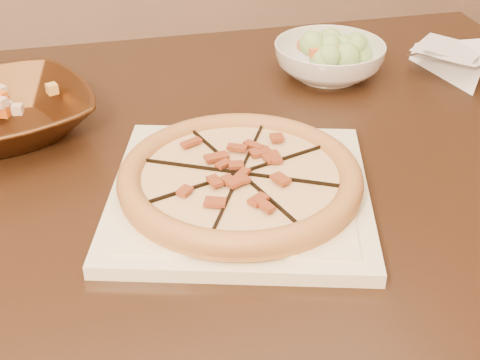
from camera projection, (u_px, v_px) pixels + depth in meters
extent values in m
cube|color=black|center=(158.00, 171.00, 0.96)|extent=(1.54, 1.06, 0.04)
cylinder|color=black|center=(397.00, 175.00, 1.65)|extent=(0.07, 0.07, 0.71)
cube|color=beige|center=(240.00, 194.00, 0.86)|extent=(0.42, 0.42, 0.02)
cube|color=beige|center=(240.00, 187.00, 0.85)|extent=(0.36, 0.36, 0.00)
cylinder|color=#AD7B42|center=(240.00, 181.00, 0.85)|extent=(0.31, 0.31, 0.01)
torus|color=#AD7B42|center=(240.00, 176.00, 0.84)|extent=(0.31, 0.31, 0.03)
cylinder|color=beige|center=(240.00, 177.00, 0.84)|extent=(0.25, 0.25, 0.01)
cube|color=black|center=(240.00, 173.00, 0.84)|extent=(0.07, 0.30, 0.01)
cube|color=black|center=(240.00, 173.00, 0.84)|extent=(0.26, 0.16, 0.01)
cube|color=black|center=(240.00, 173.00, 0.84)|extent=(0.30, 0.07, 0.01)
cube|color=black|center=(240.00, 173.00, 0.84)|extent=(0.16, 0.26, 0.01)
cube|color=#A34C28|center=(255.00, 167.00, 0.85)|extent=(0.03, 0.02, 0.00)
cube|color=#A34C28|center=(265.00, 156.00, 0.87)|extent=(0.03, 0.02, 0.00)
cube|color=#A34C28|center=(261.00, 142.00, 0.90)|extent=(0.03, 0.03, 0.00)
cube|color=#A34C28|center=(241.00, 159.00, 0.87)|extent=(0.02, 0.03, 0.00)
cube|color=#A34C28|center=(227.00, 149.00, 0.89)|extent=(0.01, 0.02, 0.00)
cube|color=#A34C28|center=(202.00, 143.00, 0.90)|extent=(0.02, 0.03, 0.00)
cube|color=#A34C28|center=(215.00, 162.00, 0.86)|extent=(0.03, 0.03, 0.00)
cube|color=#A34C28|center=(189.00, 163.00, 0.86)|extent=(0.03, 0.03, 0.00)
cube|color=#A34C28|center=(163.00, 173.00, 0.84)|extent=(0.03, 0.02, 0.00)
cube|color=#A34C28|center=(204.00, 179.00, 0.83)|extent=(0.02, 0.02, 0.00)
cube|color=#A34C28|center=(191.00, 193.00, 0.80)|extent=(0.03, 0.02, 0.00)
cube|color=#A34C28|center=(229.00, 182.00, 0.82)|extent=(0.03, 0.03, 0.00)
cube|color=#A34C28|center=(230.00, 196.00, 0.79)|extent=(0.02, 0.03, 0.00)
cube|color=#A34C28|center=(249.00, 210.00, 0.77)|extent=(0.02, 0.03, 0.00)
cube|color=#A34C28|center=(253.00, 185.00, 0.81)|extent=(0.02, 0.03, 0.00)
cube|color=#A34C28|center=(278.00, 192.00, 0.80)|extent=(0.02, 0.03, 0.00)
cube|color=#A34C28|center=(310.00, 189.00, 0.81)|extent=(0.03, 0.03, 0.00)
cube|color=#A34C28|center=(275.00, 174.00, 0.84)|extent=(0.03, 0.02, 0.00)
cube|color=#A34C28|center=(296.00, 165.00, 0.85)|extent=(0.03, 0.02, 0.00)
imported|color=#543319|center=(4.00, 115.00, 0.99)|extent=(0.31, 0.31, 0.06)
cube|color=orange|center=(9.00, 84.00, 0.98)|extent=(0.03, 0.03, 0.03)
cube|color=gold|center=(14.00, 78.00, 1.00)|extent=(0.03, 0.03, 0.03)
cube|color=#D3B196|center=(9.00, 73.00, 1.01)|extent=(0.03, 0.03, 0.03)
cube|color=#D3B196|center=(5.00, 94.00, 0.95)|extent=(0.03, 0.03, 0.03)
cube|color=orange|center=(21.00, 94.00, 0.95)|extent=(0.03, 0.03, 0.03)
cube|color=gold|center=(0.00, 87.00, 0.97)|extent=(0.03, 0.03, 0.03)
imported|color=white|center=(329.00, 60.00, 1.17)|extent=(0.21, 0.21, 0.06)
sphere|color=#ADD182|center=(331.00, 34.00, 1.15)|extent=(0.04, 0.04, 0.04)
sphere|color=#ADD182|center=(338.00, 31.00, 1.16)|extent=(0.04, 0.04, 0.04)
sphere|color=#ADD182|center=(337.00, 27.00, 1.18)|extent=(0.04, 0.04, 0.04)
sphere|color=#ADD182|center=(330.00, 32.00, 1.16)|extent=(0.04, 0.04, 0.04)
sphere|color=#ADD182|center=(323.00, 29.00, 1.17)|extent=(0.04, 0.04, 0.04)
sphere|color=#ADD182|center=(330.00, 34.00, 1.15)|extent=(0.04, 0.04, 0.04)
sphere|color=#ADD182|center=(319.00, 33.00, 1.15)|extent=(0.04, 0.04, 0.04)
sphere|color=#ADD182|center=(309.00, 35.00, 1.14)|extent=(0.04, 0.04, 0.04)
sphere|color=#ADD182|center=(325.00, 35.00, 1.14)|extent=(0.04, 0.04, 0.04)
sphere|color=#ADD182|center=(322.00, 39.00, 1.13)|extent=(0.04, 0.04, 0.04)
sphere|color=#ADD182|center=(331.00, 35.00, 1.14)|extent=(0.04, 0.04, 0.04)
sphere|color=#ADD182|center=(335.00, 39.00, 1.13)|extent=(0.04, 0.04, 0.04)
sphere|color=#ADD182|center=(348.00, 41.00, 1.12)|extent=(0.04, 0.04, 0.04)
sphere|color=#ADD182|center=(339.00, 35.00, 1.14)|extent=(0.04, 0.04, 0.04)
sphere|color=#ADD182|center=(350.00, 35.00, 1.14)|extent=(0.04, 0.04, 0.04)
cube|color=orange|center=(338.00, 34.00, 1.17)|extent=(0.02, 0.02, 0.01)
cube|color=orange|center=(313.00, 39.00, 1.15)|extent=(0.02, 0.02, 0.01)
cube|color=orange|center=(341.00, 45.00, 1.13)|extent=(0.02, 0.02, 0.01)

